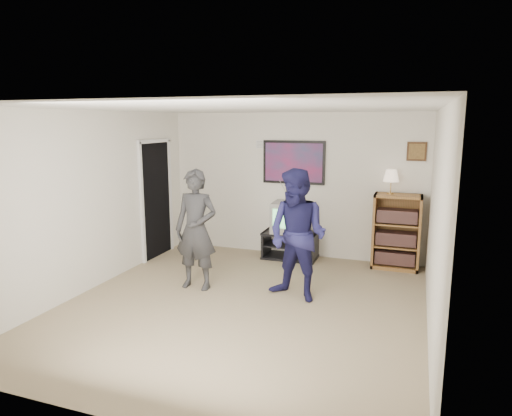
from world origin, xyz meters
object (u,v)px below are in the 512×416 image
Objects in this scene: person_short at (297,235)px; person_tall at (196,230)px; media_stand at (290,245)px; crt_television at (291,217)px; bookshelf at (396,232)px.

person_tall is at bearing -159.32° from person_short.
person_tall is at bearing -116.32° from media_stand.
crt_television is 1.85m from person_short.
media_stand is at bearing -178.36° from bookshelf.
person_short is at bearing 1.97° from person_tall.
bookshelf is (1.75, 0.05, 0.37)m from media_stand.
bookshelf is at bearing 34.60° from person_tall.
media_stand is 0.49m from crt_television.
person_tall is 0.97× the size of person_short.
bookshelf is at bearing -0.92° from crt_television.
crt_television is at bearing 125.63° from person_short.
crt_television reaches higher than media_stand.
media_stand is 0.54× the size of person_short.
bookshelf is (1.74, 0.05, -0.12)m from crt_television.
media_stand is at bearing 125.76° from person_short.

